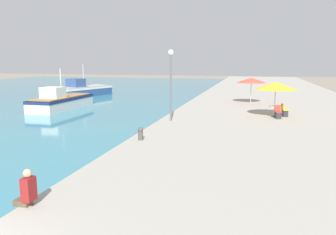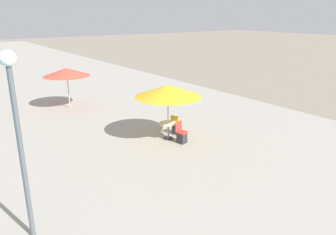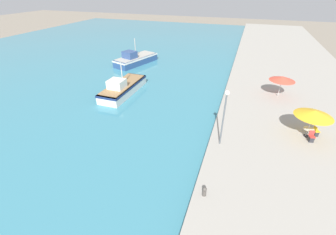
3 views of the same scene
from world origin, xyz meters
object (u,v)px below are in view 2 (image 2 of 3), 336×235
cafe_umbrella_pink (168,91)px  cafe_umbrella_white (67,72)px  cafe_table (168,127)px  lamppost (16,117)px  cafe_chair_right (181,136)px  cafe_chair_left (177,127)px

cafe_umbrella_pink → cafe_umbrella_white: size_ratio=1.08×
cafe_umbrella_pink → cafe_umbrella_white: 7.69m
cafe_table → lamppost: lamppost is taller
cafe_umbrella_white → cafe_chair_right: cafe_umbrella_white is taller
cafe_umbrella_pink → lamppost: bearing=-153.1°
cafe_chair_left → lamppost: lamppost is taller
cafe_table → cafe_chair_right: cafe_chair_right is taller
cafe_umbrella_white → cafe_table: size_ratio=3.31×
cafe_chair_right → cafe_umbrella_pink: bearing=-86.6°
cafe_chair_right → lamppost: 7.82m
cafe_umbrella_white → cafe_chair_right: 8.58m
cafe_umbrella_white → cafe_chair_left: 7.80m
cafe_umbrella_white → lamppost: 11.95m
cafe_chair_left → lamppost: size_ratio=0.20×
cafe_chair_left → lamppost: (-7.30, -3.64, 2.77)m
cafe_chair_left → cafe_chair_right: (-0.49, -0.97, 0.00)m
cafe_umbrella_white → lamppost: lamppost is taller
cafe_umbrella_white → lamppost: (-4.92, -10.85, 0.98)m
cafe_chair_left → cafe_chair_right: size_ratio=1.00×
cafe_umbrella_white → cafe_chair_left: bearing=-71.8°
cafe_chair_left → cafe_chair_right: 1.09m
cafe_table → cafe_chair_left: bearing=22.1°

